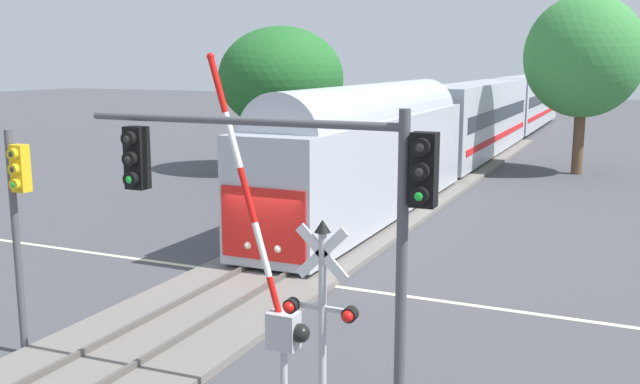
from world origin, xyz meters
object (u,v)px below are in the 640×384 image
Objects in this scene: traffic_signal_near_right at (301,202)px; oak_behind_train at (281,78)px; crossing_signal_mast at (322,303)px; traffic_signal_median at (18,207)px; elm_centre_background at (584,57)px; crossing_gate_near at (277,298)px; commuter_train at (477,116)px.

oak_behind_train reaches higher than traffic_signal_near_right.
crossing_signal_mast is at bearing -61.50° from oak_behind_train.
elm_centre_background is at bearing 74.46° from traffic_signal_median.
elm_centre_background is (1.68, 32.01, 4.29)m from crossing_signal_mast.
crossing_gate_near is 1.26m from crossing_signal_mast.
traffic_signal_near_right is at bearing -81.88° from commuter_train.
oak_behind_train is at bearing -158.05° from elm_centre_background.
commuter_train is at bearing 50.51° from oak_behind_train.
elm_centre_background reaches higher than crossing_gate_near.
commuter_train is 8.97m from elm_centre_background.
crossing_gate_near is 31.96m from elm_centre_background.
traffic_signal_near_right is (5.45, -38.18, 1.65)m from commuter_train.
crossing_signal_mast is at bearing -82.14° from commuter_train.
traffic_signal_median is at bearing -75.08° from oak_behind_train.
traffic_signal_median reaches higher than crossing_signal_mast.
elm_centre_background is at bearing 87.84° from traffic_signal_near_right.
elm_centre_background is at bearing 87.00° from crossing_signal_mast.
commuter_train is at bearing 98.12° from traffic_signal_near_right.
oak_behind_train is at bearing 118.50° from crossing_signal_mast.
crossing_gate_near is 28.48m from oak_behind_train.
traffic_signal_median is (-7.16, 0.21, 1.04)m from crossing_signal_mast.
commuter_train is 36.25m from crossing_gate_near.
crossing_gate_near is 1.74× the size of crossing_signal_mast.
traffic_signal_median is at bearing 166.19° from traffic_signal_near_right.
commuter_train is 9.64× the size of crossing_gate_near.
elm_centre_background reaches higher than crossing_signal_mast.
elm_centre_background reaches higher than traffic_signal_median.
crossing_signal_mast is 29.42m from oak_behind_train.
traffic_signal_near_right is 0.58× the size of elm_centre_background.
elm_centre_background is at bearing -33.92° from commuter_train.
crossing_signal_mast is 0.37× the size of elm_centre_background.
commuter_train is at bearing 97.86° from crossing_signal_mast.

